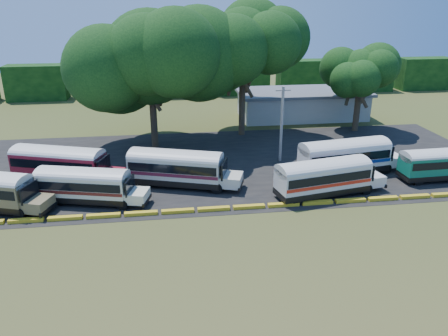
{
  "coord_description": "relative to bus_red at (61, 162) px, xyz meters",
  "views": [
    {
      "loc": [
        -2.09,
        -31.57,
        16.56
      ],
      "look_at": [
        3.05,
        6.0,
        1.82
      ],
      "focal_mm": 35.0,
      "sensor_mm": 36.0,
      "label": 1
    }
  ],
  "objects": [
    {
      "name": "treeline_backdrop",
      "position": [
        12.23,
        38.88,
        0.98
      ],
      "size": [
        130.0,
        4.0,
        6.0
      ],
      "color": "black",
      "rests_on": "ground"
    },
    {
      "name": "bus_white_red",
      "position": [
        23.88,
        -6.43,
        -0.1
      ],
      "size": [
        10.61,
        4.45,
        3.39
      ],
      "rotation": [
        0.0,
        0.0,
        0.19
      ],
      "color": "black",
      "rests_on": "ground"
    },
    {
      "name": "tree_center",
      "position": [
        19.84,
        13.25,
        9.49
      ],
      "size": [
        11.45,
        11.45,
        15.75
      ],
      "color": "#322219",
      "rests_on": "ground"
    },
    {
      "name": "bus_white_blue",
      "position": [
        27.78,
        -1.74,
        0.02
      ],
      "size": [
        11.25,
        4.29,
        3.61
      ],
      "rotation": [
        0.0,
        0.0,
        0.15
      ],
      "color": "black",
      "rests_on": "ground"
    },
    {
      "name": "bus_red",
      "position": [
        0.0,
        0.0,
        0.0
      ],
      "size": [
        10.98,
        5.96,
        3.52
      ],
      "rotation": [
        0.0,
        0.0,
        -0.33
      ],
      "color": "black",
      "rests_on": "ground"
    },
    {
      "name": "curb",
      "position": [
        12.23,
        -8.12,
        -1.87
      ],
      "size": [
        53.7,
        0.45,
        0.3
      ],
      "color": "gold",
      "rests_on": "ground"
    },
    {
      "name": "bus_teal",
      "position": [
        36.51,
        -4.4,
        -0.23
      ],
      "size": [
        9.56,
        2.65,
        3.12
      ],
      "rotation": [
        0.0,
        0.0,
        0.03
      ],
      "color": "black",
      "rests_on": "ground"
    },
    {
      "name": "asphalt_strip",
      "position": [
        13.23,
        2.88,
        -2.01
      ],
      "size": [
        64.0,
        24.0,
        0.02
      ],
      "primitive_type": "cube",
      "color": "black",
      "rests_on": "ground"
    },
    {
      "name": "bus_cream_east",
      "position": [
        11.04,
        -2.49,
        -0.04
      ],
      "size": [
        10.92,
        5.86,
        3.5
      ],
      "rotation": [
        0.0,
        0.0,
        -0.32
      ],
      "color": "black",
      "rests_on": "ground"
    },
    {
      "name": "ground",
      "position": [
        12.23,
        -9.12,
        -2.02
      ],
      "size": [
        160.0,
        160.0,
        0.0
      ],
      "primitive_type": "plane",
      "color": "#324717",
      "rests_on": "ground"
    },
    {
      "name": "tree_west",
      "position": [
        8.7,
        9.71,
        8.43
      ],
      "size": [
        14.37,
        14.37,
        15.73
      ],
      "color": "#322219",
      "rests_on": "ground"
    },
    {
      "name": "terminal_building",
      "position": [
        30.23,
        20.88,
        0.01
      ],
      "size": [
        19.0,
        9.0,
        4.0
      ],
      "color": "#B8B2A8",
      "rests_on": "ground"
    },
    {
      "name": "bus_cream_west",
      "position": [
        3.02,
        -5.07,
        -0.24
      ],
      "size": [
        9.85,
        4.72,
        3.14
      ],
      "rotation": [
        0.0,
        0.0,
        -0.26
      ],
      "color": "black",
      "rests_on": "ground"
    },
    {
      "name": "tree_east",
      "position": [
        35.28,
        12.99,
        5.78
      ],
      "size": [
        7.74,
        7.74,
        10.7
      ],
      "color": "#322219",
      "rests_on": "ground"
    },
    {
      "name": "utility_pole",
      "position": [
        22.29,
        2.94,
        2.16
      ],
      "size": [
        1.6,
        0.3,
        8.14
      ],
      "color": "gray",
      "rests_on": "ground"
    }
  ]
}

